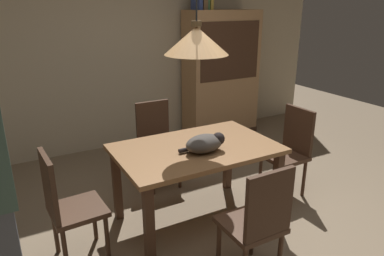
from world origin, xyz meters
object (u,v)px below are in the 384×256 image
chair_far_back (157,140)px  book_brown_thick (202,1)px  book_yellow_short (209,3)px  pendant_lamp (196,40)px  chair_right_side (290,148)px  dining_table (196,157)px  chair_near_front (258,220)px  chair_left_side (66,204)px  book_green_slim (205,0)px  hutch_bookcase (221,77)px  book_blue_wide (197,0)px  cat_sleeping (206,143)px

chair_far_back → book_brown_thick: (1.16, 1.03, 1.45)m
book_yellow_short → pendant_lamp: bearing=-123.7°
chair_right_side → chair_far_back: size_ratio=1.00×
chair_far_back → book_yellow_short: size_ratio=4.65×
dining_table → chair_near_front: size_ratio=1.51×
chair_left_side → book_green_slim: bearing=39.1°
dining_table → hutch_bookcase: bearing=51.7°
pendant_lamp → hutch_bookcase: bearing=51.7°
book_green_slim → book_blue_wide: bearing=180.0°
chair_right_side → book_green_slim: book_green_slim is taller
cat_sleeping → book_green_slim: size_ratio=1.51×
dining_table → chair_far_back: 0.89m
cat_sleeping → chair_near_front: bearing=-91.3°
dining_table → chair_left_side: chair_left_side is taller
chair_far_back → book_yellow_short: bearing=39.0°
cat_sleeping → chair_right_side: bearing=6.9°
chair_far_back → hutch_bookcase: hutch_bookcase is taller
hutch_bookcase → book_brown_thick: bearing=179.8°
cat_sleeping → pendant_lamp: 0.85m
chair_left_side → chair_far_back: (1.13, 0.88, 0.00)m
pendant_lamp → book_yellow_short: pendant_lamp is taller
chair_far_back → book_yellow_short: book_yellow_short is taller
chair_near_front → cat_sleeping: size_ratio=2.38×
hutch_bookcase → book_green_slim: bearing=179.7°
chair_right_side → book_green_slim: size_ratio=3.58×
chair_left_side → book_blue_wide: 3.27m
chair_right_side → book_green_slim: (0.09, 1.90, 1.47)m
chair_near_front → cat_sleeping: chair_near_front is taller
book_blue_wide → chair_far_back: bearing=-136.5°
chair_right_side → book_blue_wide: bearing=91.4°
chair_left_side → book_blue_wide: (2.21, 1.91, 1.46)m
book_blue_wide → book_brown_thick: size_ratio=1.00×
cat_sleeping → chair_left_side: bearing=173.7°
chair_right_side → cat_sleeping: 1.16m
pendant_lamp → book_blue_wide: size_ratio=5.42×
chair_right_side → book_yellow_short: bearing=85.8°
book_blue_wide → book_green_slim: book_green_slim is taller
chair_right_side → book_yellow_short: (0.14, 1.90, 1.43)m
chair_far_back → book_brown_thick: size_ratio=3.88×
dining_table → book_yellow_short: size_ratio=7.00×
hutch_bookcase → book_yellow_short: size_ratio=9.25×
pendant_lamp → book_brown_thick: size_ratio=5.42×
cat_sleeping → hutch_bookcase: (1.49, 2.04, 0.06)m
pendant_lamp → hutch_bookcase: (1.50, 1.90, -0.77)m
chair_left_side → pendant_lamp: (1.13, 0.00, 1.15)m
dining_table → cat_sleeping: (0.02, -0.13, 0.18)m
cat_sleeping → pendant_lamp: bearing=97.5°
chair_far_back → book_blue_wide: size_ratio=3.88×
dining_table → pendant_lamp: pendant_lamp is taller
chair_left_side → chair_near_front: same height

